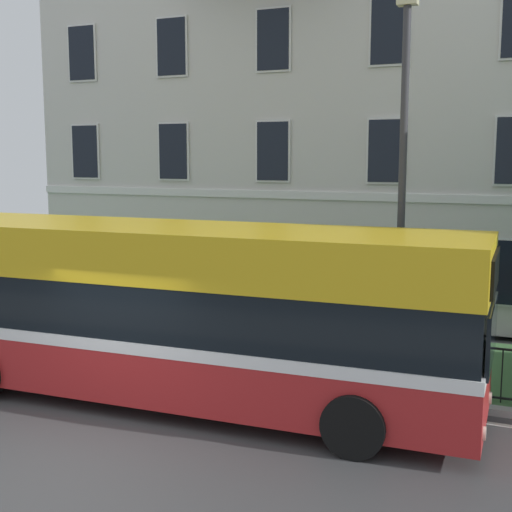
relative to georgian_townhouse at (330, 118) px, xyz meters
name	(u,v)px	position (x,y,z in m)	size (l,w,h in m)	color
ground_plane	(103,435)	(0.47, -13.09, -5.55)	(60.00, 56.00, 0.18)	#434345
georgian_townhouse	(330,118)	(0.00, 0.00, 0.00)	(15.12, 9.80, 10.77)	silver
iron_verge_railing	(188,338)	(0.00, -9.47, -4.91)	(14.13, 0.04, 0.97)	black
single_decker_bus	(180,311)	(0.88, -11.31, -3.88)	(10.50, 2.91, 3.14)	#AF2223
street_lamp_post	(403,162)	(4.22, -8.95, -1.31)	(0.36, 0.24, 7.22)	#333338
litter_bin	(136,318)	(-1.86, -8.56, -4.88)	(0.50, 0.50, 1.06)	#4C4742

